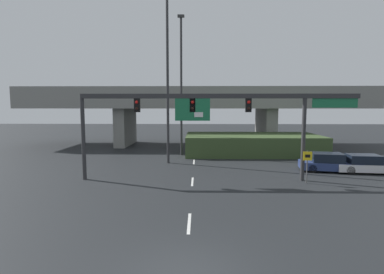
% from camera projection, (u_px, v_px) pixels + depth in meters
% --- Properties ---
extents(ground_plane, '(160.00, 160.00, 0.00)m').
position_uv_depth(ground_plane, '(185.00, 273.00, 9.38)').
color(ground_plane, black).
extents(lane_markings, '(0.14, 39.52, 0.01)m').
position_uv_depth(lane_markings, '(193.00, 170.00, 24.47)').
color(lane_markings, silver).
rests_on(lane_markings, ground).
extents(signal_gantry, '(19.26, 0.44, 6.07)m').
position_uv_depth(signal_gantry, '(212.00, 109.00, 20.71)').
color(signal_gantry, '#2D2D30').
rests_on(signal_gantry, ground).
extents(speed_limit_sign, '(0.60, 0.11, 2.23)m').
position_uv_depth(speed_limit_sign, '(307.00, 162.00, 20.16)').
color(speed_limit_sign, '#4C4C4C').
rests_on(speed_limit_sign, ground).
extents(highway_light_pole_near, '(0.70, 0.36, 16.64)m').
position_uv_depth(highway_light_pole_near, '(168.00, 67.00, 26.77)').
color(highway_light_pole_near, '#2D2D30').
rests_on(highway_light_pole_near, ground).
extents(highway_light_pole_far, '(0.70, 0.36, 14.59)m').
position_uv_depth(highway_light_pole_far, '(181.00, 83.00, 31.47)').
color(highway_light_pole_far, '#2D2D30').
rests_on(highway_light_pole_far, ground).
extents(overpass_bridge, '(44.42, 9.15, 7.60)m').
position_uv_depth(overpass_bridge, '(195.00, 105.00, 39.97)').
color(overpass_bridge, gray).
rests_on(overpass_bridge, ground).
extents(grass_embankment, '(14.49, 7.39, 2.10)m').
position_uv_depth(grass_embankment, '(252.00, 144.00, 33.15)').
color(grass_embankment, '#384C28').
rests_on(grass_embankment, ground).
extents(parked_sedan_near_right, '(4.79, 2.65, 1.47)m').
position_uv_depth(parked_sedan_near_right, '(328.00, 163.00, 24.10)').
color(parked_sedan_near_right, navy).
rests_on(parked_sedan_near_right, ground).
extents(parked_sedan_mid_right, '(4.66, 2.20, 1.43)m').
position_uv_depth(parked_sedan_mid_right, '(365.00, 164.00, 23.51)').
color(parked_sedan_mid_right, silver).
rests_on(parked_sedan_mid_right, ground).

